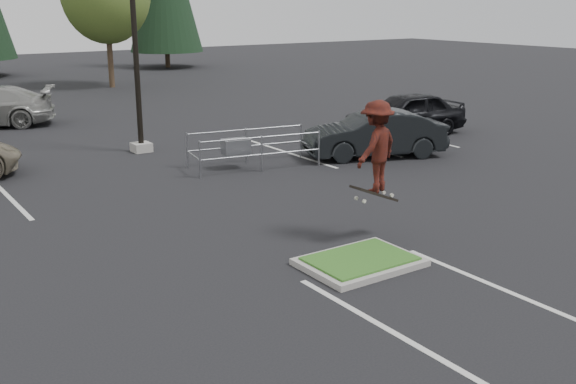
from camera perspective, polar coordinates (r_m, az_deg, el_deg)
ground at (r=13.10m, az=6.10°, el=-6.18°), size 120.00×120.00×0.00m
grass_median at (r=13.07m, az=6.11°, el=-5.87°), size 2.20×1.60×0.16m
stall_lines at (r=17.29m, az=-10.41°, el=-0.86°), size 22.62×17.60×0.01m
light_pole at (r=22.82m, az=-12.97°, el=14.61°), size 0.70×0.60×10.12m
cart_corral at (r=20.41m, az=-4.08°, el=3.89°), size 4.02×2.04×1.09m
skateboarder at (r=14.00m, az=7.46°, el=3.78°), size 1.40×1.07×2.22m
car_r_charc at (r=22.09m, az=7.35°, el=4.90°), size 4.83×3.09×1.50m
car_r_black at (r=26.04m, az=9.92°, el=6.57°), size 4.97×2.57×1.62m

